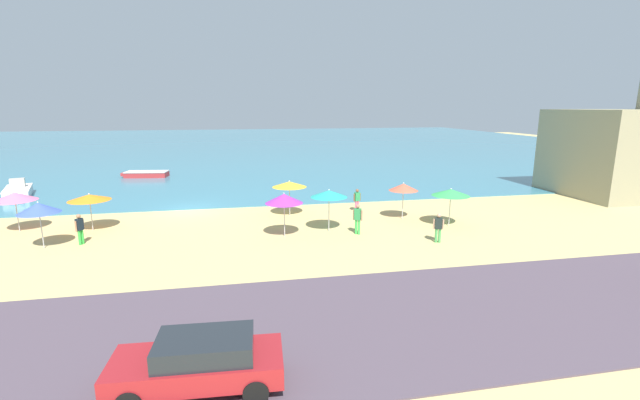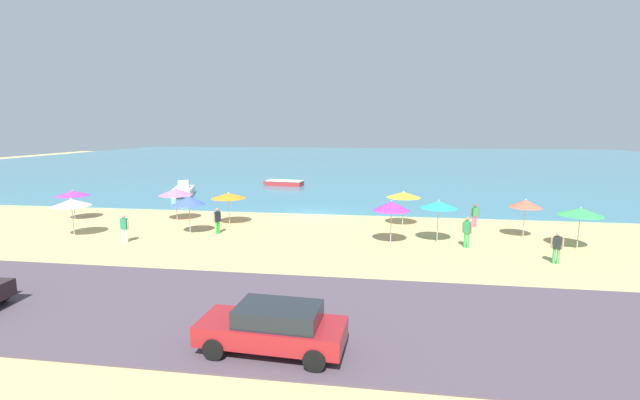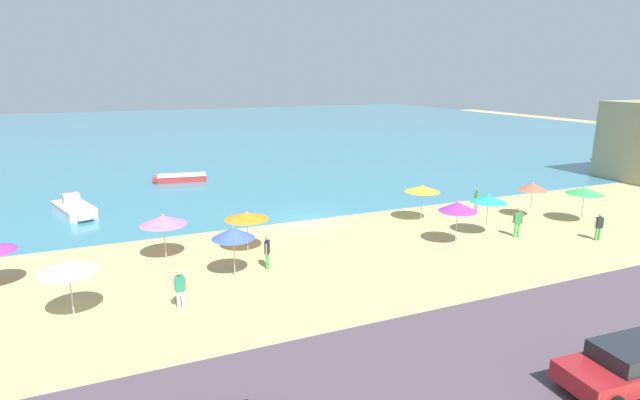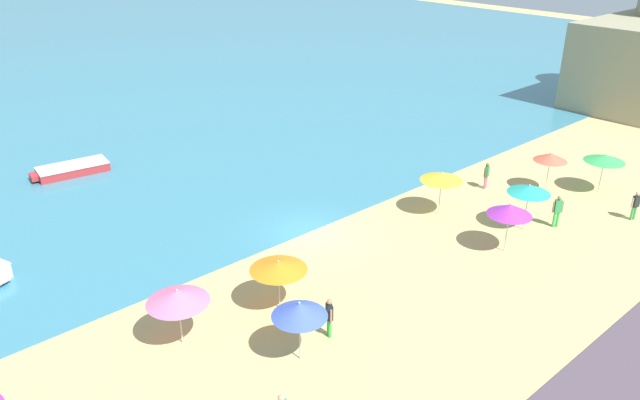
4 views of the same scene
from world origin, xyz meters
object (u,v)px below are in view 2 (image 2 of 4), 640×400
at_px(beach_umbrella_0, 439,205).
at_px(beach_umbrella_8, 189,200).
at_px(beach_umbrella_2, 71,203).
at_px(bather_1, 217,219).
at_px(bather_4, 124,227).
at_px(bather_3, 467,230).
at_px(beach_umbrella_5, 581,212).
at_px(bather_2, 475,214).
at_px(skiff_nearshore, 284,183).
at_px(beach_umbrella_1, 73,193).
at_px(beach_umbrella_6, 526,204).
at_px(beach_umbrella_7, 403,195).
at_px(beach_umbrella_4, 392,206).
at_px(beach_umbrella_3, 228,196).
at_px(bather_0, 557,246).
at_px(beach_umbrella_9, 176,192).
at_px(parked_car_0, 274,327).
at_px(skiff_offshore, 183,191).

distance_m(beach_umbrella_0, beach_umbrella_8, 15.18).
xyz_separation_m(beach_umbrella_2, beach_umbrella_8, (6.83, 1.60, 0.03)).
bearing_deg(bather_1, bather_4, -148.31).
xyz_separation_m(beach_umbrella_2, bather_3, (23.49, 0.84, -1.12)).
bearing_deg(beach_umbrella_5, bather_1, 178.85).
height_order(bather_2, bather_3, bather_3).
bearing_deg(skiff_nearshore, beach_umbrella_1, -118.66).
bearing_deg(beach_umbrella_6, bather_3, -144.22).
bearing_deg(beach_umbrella_7, beach_umbrella_1, -176.55).
bearing_deg(bather_4, beach_umbrella_4, 7.66).
xyz_separation_m(beach_umbrella_0, beach_umbrella_3, (-13.72, 2.87, -0.25)).
bearing_deg(bather_4, beach_umbrella_6, 10.97).
xyz_separation_m(beach_umbrella_3, bather_0, (19.02, -6.12, -1.09)).
relative_size(beach_umbrella_4, skiff_nearshore, 0.54).
bearing_deg(bather_4, beach_umbrella_5, 5.35).
xyz_separation_m(beach_umbrella_4, bather_0, (7.99, -2.62, -1.31)).
distance_m(beach_umbrella_5, bather_4, 25.66).
height_order(beach_umbrella_9, parked_car_0, beach_umbrella_9).
height_order(beach_umbrella_2, skiff_offshore, beach_umbrella_2).
xyz_separation_m(beach_umbrella_5, beach_umbrella_8, (-22.68, 0.13, 0.05)).
relative_size(beach_umbrella_1, bather_4, 1.34).
height_order(beach_umbrella_4, skiff_offshore, beach_umbrella_4).
relative_size(beach_umbrella_0, beach_umbrella_5, 1.07).
height_order(beach_umbrella_0, beach_umbrella_2, beach_umbrella_0).
xyz_separation_m(beach_umbrella_4, bather_3, (4.17, -0.30, -1.22)).
bearing_deg(beach_umbrella_8, beach_umbrella_9, 126.50).
distance_m(beach_umbrella_7, bather_3, 6.09).
bearing_deg(bather_4, bather_1, 31.69).
relative_size(beach_umbrella_1, beach_umbrella_9, 0.94).
bearing_deg(bather_0, parked_car_0, -138.64).
relative_size(beach_umbrella_9, bather_4, 1.42).
height_order(beach_umbrella_5, bather_1, beach_umbrella_5).
xyz_separation_m(beach_umbrella_9, bather_0, (23.21, -6.77, -1.18)).
relative_size(beach_umbrella_3, beach_umbrella_7, 0.98).
bearing_deg(beach_umbrella_0, beach_umbrella_2, -175.38).
xyz_separation_m(beach_umbrella_2, beach_umbrella_5, (29.51, 1.48, -0.02)).
xyz_separation_m(beach_umbrella_7, beach_umbrella_8, (-13.37, -4.24, -0.01)).
bearing_deg(skiff_offshore, beach_umbrella_0, -32.33).
relative_size(bather_3, bather_4, 1.05).
bearing_deg(beach_umbrella_1, bather_4, -35.86).
height_order(beach_umbrella_2, bather_1, beach_umbrella_2).
height_order(beach_umbrella_5, beach_umbrella_9, beach_umbrella_9).
distance_m(skiff_nearshore, skiff_offshore, 11.78).
xyz_separation_m(beach_umbrella_8, bather_1, (1.71, 0.29, -1.21)).
distance_m(beach_umbrella_9, skiff_offshore, 11.92).
bearing_deg(bather_3, beach_umbrella_5, 5.99).
height_order(beach_umbrella_2, beach_umbrella_7, beach_umbrella_7).
xyz_separation_m(beach_umbrella_5, bather_1, (-20.97, 0.42, -1.16)).
height_order(beach_umbrella_1, bather_0, beach_umbrella_1).
height_order(beach_umbrella_7, bather_4, beach_umbrella_7).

